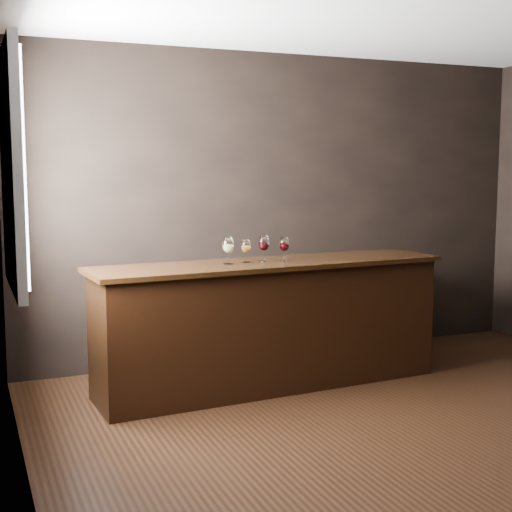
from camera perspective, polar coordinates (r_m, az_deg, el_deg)
name	(u,v)px	position (r m, az deg, el deg)	size (l,w,h in m)	color
ground	(424,434)	(5.02, 13.26, -13.68)	(5.00, 5.00, 0.00)	black
room_shell	(391,160)	(4.67, 10.73, 7.52)	(5.02, 4.52, 2.81)	black
bar_counter	(270,327)	(5.77, 1.14, -5.66)	(2.81, 0.61, 0.98)	black
bar_top	(270,264)	(5.68, 1.15, -0.63)	(2.91, 0.67, 0.04)	black
back_bar_shelf	(311,316)	(6.68, 4.42, -4.79)	(2.19, 0.40, 0.79)	black
glass_white	(228,246)	(5.52, -2.24, 0.82)	(0.09, 0.09, 0.21)	white
glass_amber	(246,247)	(5.62, -0.80, 0.73)	(0.08, 0.08, 0.18)	white
glass_red_a	(264,244)	(5.68, 0.64, 0.99)	(0.09, 0.09, 0.21)	white
glass_red_b	(284,245)	(5.71, 2.27, 0.90)	(0.08, 0.08, 0.19)	white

